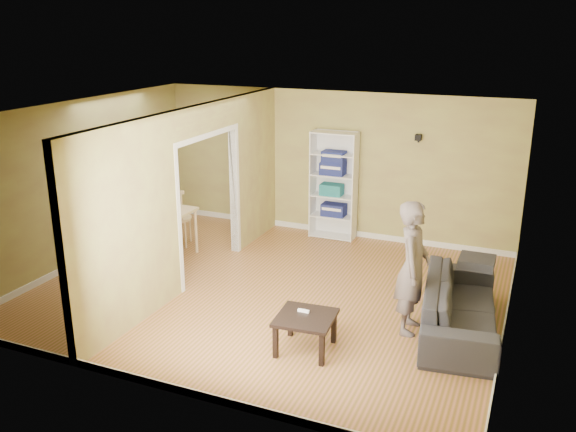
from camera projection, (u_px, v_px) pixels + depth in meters
The scene contains 16 objects.
room_shell at pixel (269, 205), 8.49m from camera, with size 6.50×6.50×6.50m.
partition at pixel (195, 196), 8.93m from camera, with size 0.22×5.50×2.60m, color tan, non-canonical shape.
wall_speaker at pixel (418, 137), 10.11m from camera, with size 0.10×0.10×0.10m, color black.
sofa at pixel (461, 298), 7.62m from camera, with size 0.97×2.26×0.86m, color black.
person at pixel (414, 256), 7.44m from camera, with size 0.57×0.72×1.99m, color slate.
bookshelf at pixel (335, 185), 10.85m from camera, with size 0.81×0.35×1.93m.
paper_box_navy_a at pixel (334, 210), 10.93m from camera, with size 0.42×0.27×0.22m, color navy.
paper_box_teal at pixel (332, 190), 10.84m from camera, with size 0.39×0.25×0.20m, color #207C70.
paper_box_navy_b at pixel (333, 168), 10.72m from camera, with size 0.43×0.28×0.22m, color navy.
paper_box_navy_c at pixel (334, 158), 10.65m from camera, with size 0.40×0.26×0.20m, color navy.
coffee_table at pixel (306, 321), 7.15m from camera, with size 0.67×0.67×0.44m.
game_controller at pixel (304, 311), 7.23m from camera, with size 0.14×0.04×0.03m, color white.
dining_table at pixel (153, 214), 10.03m from camera, with size 1.27×0.85×0.79m.
chair_left at pixel (117, 221), 10.47m from camera, with size 0.43×0.43×0.94m, color tan, non-canonical shape.
chair_near at pixel (135, 236), 9.63m from camera, with size 0.46×0.46×1.01m, color tan, non-canonical shape.
chair_far at pixel (178, 216), 10.55m from camera, with size 0.47×0.47×1.03m, color #CBB283, non-canonical shape.
Camera 1 is at (3.41, -7.39, 3.73)m, focal length 38.00 mm.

